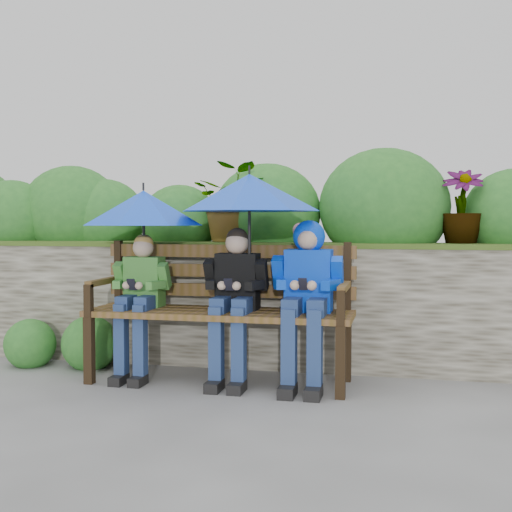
% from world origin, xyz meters
% --- Properties ---
extents(ground, '(60.00, 60.00, 0.00)m').
position_xyz_m(ground, '(0.00, 0.00, 0.00)').
color(ground, '#60605F').
rests_on(ground, ground).
extents(garden_backdrop, '(8.00, 2.86, 1.88)m').
position_xyz_m(garden_backdrop, '(-0.02, 1.57, 0.68)').
color(garden_backdrop, '#4E483B').
rests_on(garden_backdrop, ground).
extents(park_bench, '(1.98, 0.58, 1.05)m').
position_xyz_m(park_bench, '(-0.29, 0.20, 0.60)').
color(park_bench, black).
rests_on(park_bench, ground).
extents(boy_left, '(0.43, 0.50, 1.10)m').
position_xyz_m(boy_left, '(-0.92, 0.12, 0.64)').
color(boy_left, '#2F8329').
rests_on(boy_left, ground).
extents(boy_middle, '(0.47, 0.54, 1.15)m').
position_xyz_m(boy_middle, '(-0.17, 0.11, 0.67)').
color(boy_middle, black).
rests_on(boy_middle, ground).
extents(boy_right, '(0.51, 0.61, 1.21)m').
position_xyz_m(boy_right, '(0.37, 0.12, 0.73)').
color(boy_right, blue).
rests_on(boy_right, ground).
extents(umbrella_left, '(0.95, 0.95, 0.74)m').
position_xyz_m(umbrella_left, '(-0.90, 0.18, 1.30)').
color(umbrella_left, blue).
rests_on(umbrella_left, ground).
extents(umbrella_right, '(1.04, 1.04, 0.83)m').
position_xyz_m(umbrella_right, '(-0.06, 0.14, 1.41)').
color(umbrella_right, blue).
rests_on(umbrella_right, ground).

